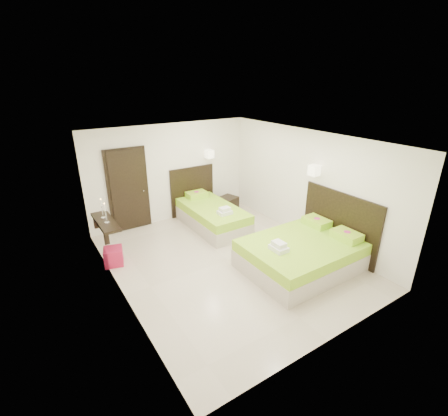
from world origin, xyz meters
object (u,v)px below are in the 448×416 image
bed_double (304,252)px  nightstand (228,204)px  bed_single (211,214)px  ottoman (114,256)px

bed_double → nightstand: size_ratio=4.51×
bed_single → ottoman: bearing=-168.6°
ottoman → bed_double: bearing=-34.1°
nightstand → ottoman: 3.77m
nightstand → bed_double: bearing=-112.1°
bed_double → ottoman: (-3.29, 2.23, -0.15)m
bed_single → nightstand: bearing=30.9°
bed_single → nightstand: 1.06m
bed_single → bed_double: bed_double is taller
bed_double → nightstand: bearing=84.5°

